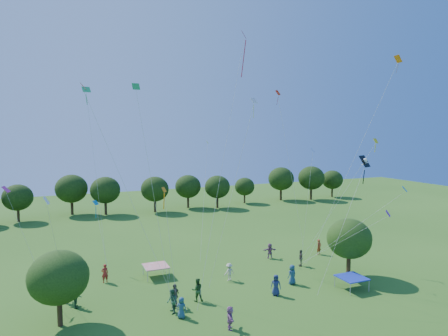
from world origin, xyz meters
TOP-DOWN VIEW (x-y plane):
  - near_tree_north at (-11.19, 17.10)m, footprint 4.14×4.14m
  - near_tree_east at (13.90, 16.82)m, footprint 4.12×4.12m
  - treeline at (-1.73, 55.43)m, footprint 88.01×8.77m
  - tent_red_stripe at (-2.77, 23.86)m, footprint 2.20×2.20m
  - tent_blue at (12.14, 14.30)m, footprint 2.20×2.20m
  - crowd_person_0 at (-3.01, 14.87)m, footprint 0.87×0.81m
  - crowd_person_1 at (15.55, 23.58)m, footprint 0.72×0.56m
  - crowd_person_2 at (-3.44, 15.91)m, footprint 0.56×0.94m
  - crowd_person_3 at (-10.66, 20.90)m, footprint 0.72×1.21m
  - crowd_person_4 at (11.49, 21.11)m, footprint 0.83×1.08m
  - crowd_person_5 at (-0.39, 12.01)m, footprint 1.05×1.60m
  - crowd_person_6 at (8.02, 17.30)m, footprint 0.95×0.64m
  - crowd_person_7 at (-11.53, 22.42)m, footprint 0.71×0.57m
  - crowd_person_8 at (-9.92, 19.85)m, footprint 0.47×0.87m
  - crowd_person_9 at (3.20, 20.32)m, footprint 1.12×0.66m
  - crowd_person_10 at (-2.93, 16.78)m, footprint 1.12×1.14m
  - crowd_person_11 at (9.84, 24.54)m, footprint 1.60×0.84m
  - crowd_person_12 at (5.43, 15.74)m, footprint 0.98×0.88m
  - crowd_person_13 at (-7.35, 24.26)m, footprint 0.70×0.51m
  - crowd_person_14 at (-0.98, 17.22)m, footprint 0.99×0.63m
  - pirate_kite at (11.91, 13.00)m, footprint 5.92×1.73m
  - red_high_kite at (2.43, 17.11)m, footprint 6.29×5.49m
  - small_kite_0 at (11.85, 25.62)m, footprint 1.84×3.43m
  - small_kite_1 at (-4.62, 12.48)m, footprint 1.15×0.55m
  - small_kite_2 at (13.05, 14.99)m, footprint 4.52×5.02m
  - small_kite_3 at (-7.99, 28.09)m, footprint 1.48×3.87m
  - small_kite_4 at (11.65, 19.91)m, footprint 0.92×0.98m
  - small_kite_5 at (-14.63, 24.38)m, footprint 2.88×2.38m
  - small_kite_6 at (1.54, 14.07)m, footprint 2.69×3.16m
  - small_kite_7 at (-7.55, 28.06)m, footprint 0.90×3.84m
  - small_kite_8 at (-7.98, 12.73)m, footprint 5.97×0.54m
  - small_kite_9 at (14.25, 14.04)m, footprint 5.20×5.64m
  - small_kite_10 at (3.72, 27.87)m, footprint 3.67×7.47m
  - small_kite_11 at (-5.67, 13.60)m, footprint 2.41×0.64m
  - small_kite_12 at (13.80, 12.63)m, footprint 5.30×7.21m
  - small_kite_13 at (11.46, 11.75)m, footprint 2.24×8.75m
  - small_kite_14 at (-11.53, 15.60)m, footprint 1.16×6.57m

SIDE VIEW (x-z plane):
  - crowd_person_0 at x=-3.01m, z-range 0.00..1.57m
  - crowd_person_9 at x=3.20m, z-range 0.00..1.61m
  - crowd_person_5 at x=-0.39m, z-range 0.00..1.62m
  - crowd_person_11 at x=9.84m, z-range 0.00..1.63m
  - crowd_person_7 at x=-11.53m, z-range 0.00..1.64m
  - crowd_person_4 at x=11.49m, z-range 0.00..1.68m
  - crowd_person_1 at x=15.55m, z-range 0.00..1.69m
  - crowd_person_13 at x=-7.35m, z-range 0.00..1.70m
  - crowd_person_3 at x=-10.66m, z-range 0.00..1.73m
  - crowd_person_8 at x=-9.92m, z-range 0.00..1.75m
  - crowd_person_12 at x=5.43m, z-range 0.00..1.75m
  - crowd_person_6 at x=8.02m, z-range 0.00..1.77m
  - crowd_person_2 at x=-3.44m, z-range 0.00..1.83m
  - crowd_person_10 at x=-2.93m, z-range 0.00..1.87m
  - crowd_person_14 at x=-0.98m, z-range 0.00..1.88m
  - tent_red_stripe at x=-2.77m, z-range 0.49..1.59m
  - tent_blue at x=12.14m, z-range 0.49..1.59m
  - near_tree_north at x=-11.19m, z-range 0.81..6.19m
  - near_tree_east at x=13.90m, z-range 0.89..6.42m
  - treeline at x=-1.73m, z-range 0.70..7.48m
  - small_kite_7 at x=-7.55m, z-range 3.13..8.70m
  - small_kite_13 at x=11.46m, z-range 3.10..9.49m
  - small_kite_12 at x=13.80m, z-range 3.62..11.54m
  - small_kite_14 at x=-11.53m, z-range 3.72..12.02m
  - small_kite_1 at x=-4.62m, z-range 3.55..12.33m
  - small_kite_5 at x=-14.63m, z-range 4.12..11.96m
  - small_kite_10 at x=3.72m, z-range 3.52..14.83m
  - small_kite_4 at x=11.65m, z-range 4.61..15.36m
  - small_kite_2 at x=13.05m, z-range 4.38..16.12m
  - pirate_kite at x=11.91m, z-range 5.82..16.19m
  - small_kite_8 at x=-7.98m, z-range 4.76..19.88m
  - small_kite_6 at x=1.54m, z-range 5.13..19.83m
  - small_kite_11 at x=-5.67m, z-range 4.86..20.24m
  - small_kite_0 at x=11.85m, z-range 6.37..23.20m
  - small_kite_3 at x=-7.99m, z-range 6.81..23.44m
  - small_kite_9 at x=14.25m, z-range 6.77..25.35m
  - red_high_kite at x=2.43m, z-range 7.32..27.82m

